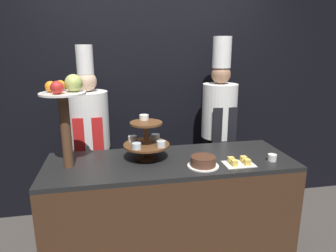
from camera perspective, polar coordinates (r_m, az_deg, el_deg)
wall_back at (r=3.24m, az=-3.11°, el=7.92°), size 10.00×0.06×2.80m
buffet_counter at (r=2.58m, az=0.44°, el=-16.10°), size 1.93×0.68×0.93m
tiered_stand at (r=2.35m, az=-4.15°, el=-2.61°), size 0.36×0.36×0.34m
fruit_pedestal at (r=2.23m, az=-19.00°, el=4.04°), size 0.32×0.32×0.68m
cake_round at (r=2.25m, az=6.72°, el=-6.77°), size 0.24×0.24×0.08m
cup_white at (r=2.48m, az=19.22°, el=-5.70°), size 0.07×0.07×0.05m
cake_square_tray at (r=2.34m, az=13.35°, el=-6.72°), size 0.23×0.16×0.05m
chef_left at (r=2.95m, az=-14.64°, el=-1.91°), size 0.37×0.37×1.81m
chef_center_left at (r=3.12m, az=9.64°, el=0.40°), size 0.35×0.35×1.89m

